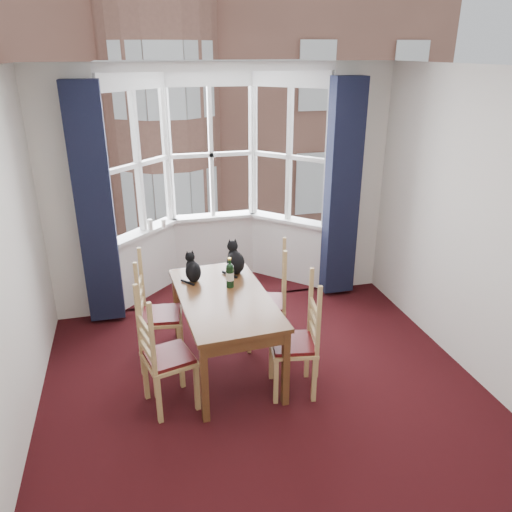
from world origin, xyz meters
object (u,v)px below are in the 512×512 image
object	(u,v)px
chair_left_near	(159,361)
candle_tall	(150,225)
cat_left	(193,270)
wine_bottle	(230,274)
cat_right	(235,260)
chair_left_far	(152,317)
chair_right_near	(303,345)
dining_table	(224,304)
chair_right_far	(275,304)
candle_short	(164,224)

from	to	relation	value
chair_left_near	candle_tall	bearing A→B (deg)	87.71
cat_left	wine_bottle	world-z (taller)	wine_bottle
cat_left	cat_right	bearing A→B (deg)	10.91
chair_left_far	wine_bottle	size ratio (longest dim) A/B	3.04
chair_left_far	cat_right	distance (m)	1.00
chair_right_near	candle_tall	xyz separation A→B (m)	(-1.18, 2.31, 0.46)
cat_left	candle_tall	xyz separation A→B (m)	(-0.34, 1.38, 0.04)
dining_table	candle_tall	world-z (taller)	candle_tall
dining_table	chair_right_far	size ratio (longest dim) A/B	1.70
chair_left_far	candle_short	bearing A→B (deg)	80.04
chair_right_near	dining_table	bearing A→B (deg)	139.51
cat_left	cat_right	xyz separation A→B (m)	(0.45, 0.09, 0.02)
dining_table	candle_tall	size ratio (longest dim) A/B	11.73
chair_left_far	cat_left	xyz separation A→B (m)	(0.44, 0.09, 0.42)
chair_left_near	chair_right_near	world-z (taller)	same
chair_left_far	cat_left	size ratio (longest dim) A/B	3.02
chair_left_near	cat_right	size ratio (longest dim) A/B	2.61
chair_left_far	candle_short	size ratio (longest dim) A/B	8.40
cat_right	candle_tall	distance (m)	1.51
chair_right_far	wine_bottle	bearing A→B (deg)	-168.12
candle_short	dining_table	bearing A→B (deg)	-77.45
chair_left_far	chair_right_far	bearing A→B (deg)	-1.83
cat_right	candle_short	xyz separation A→B (m)	(-0.62, 1.32, 0.01)
wine_bottle	candle_short	distance (m)	1.72
wine_bottle	cat_right	bearing A→B (deg)	69.35
wine_bottle	candle_tall	bearing A→B (deg)	112.39
candle_tall	candle_short	world-z (taller)	candle_tall
candle_tall	chair_right_near	bearing A→B (deg)	-62.98
dining_table	candle_short	xyz separation A→B (m)	(-0.41, 1.82, 0.23)
dining_table	chair_right_near	xyz separation A→B (m)	(0.61, -0.52, -0.22)
cat_left	candle_short	distance (m)	1.42
candle_tall	cat_left	bearing A→B (deg)	-76.29
candle_tall	chair_left_near	bearing A→B (deg)	-92.29
chair_right_far	candle_tall	xyz separation A→B (m)	(-1.15, 1.51, 0.46)
chair_right_near	cat_right	bearing A→B (deg)	111.16
dining_table	chair_right_far	distance (m)	0.68
wine_bottle	candle_tall	world-z (taller)	wine_bottle
cat_right	chair_left_near	bearing A→B (deg)	-132.27
dining_table	chair_left_far	size ratio (longest dim) A/B	1.70
chair_left_far	chair_right_far	size ratio (longest dim) A/B	1.00
chair_right_far	candle_short	size ratio (longest dim) A/B	8.40
chair_left_near	chair_right_near	xyz separation A→B (m)	(1.27, -0.06, 0.00)
chair_right_near	chair_left_far	bearing A→B (deg)	146.60
chair_left_near	chair_right_near	distance (m)	1.27
dining_table	chair_left_near	distance (m)	0.84
cat_right	candle_tall	size ratio (longest dim) A/B	2.64
chair_left_far	candle_tall	bearing A→B (deg)	86.14
chair_left_far	chair_left_near	bearing A→B (deg)	-89.35
dining_table	candle_tall	xyz separation A→B (m)	(-0.57, 1.79, 0.25)
wine_bottle	chair_right_near	bearing A→B (deg)	-53.65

